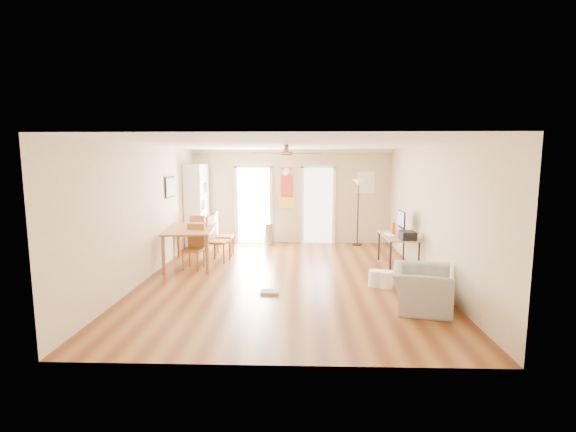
{
  "coord_description": "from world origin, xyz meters",
  "views": [
    {
      "loc": [
        0.26,
        -7.83,
        2.3
      ],
      "look_at": [
        0.0,
        0.6,
        1.15
      ],
      "focal_mm": 25.42,
      "sensor_mm": 36.0,
      "label": 1
    }
  ],
  "objects_px": {
    "trash_can": "(269,234)",
    "dining_table": "(192,246)",
    "wastebasket_a": "(375,278)",
    "dining_chair_near": "(193,247)",
    "torchiere_lamp": "(358,212)",
    "dining_chair_right_b": "(219,239)",
    "dining_chair_right_a": "(224,234)",
    "computer_desk": "(398,251)",
    "armchair": "(421,289)",
    "dining_chair_far": "(200,233)",
    "printer": "(408,235)",
    "bookshelf": "(197,206)",
    "wastebasket_b": "(386,279)"
  },
  "relations": [
    {
      "from": "dining_table",
      "to": "dining_chair_right_b",
      "type": "relative_size",
      "value": 1.58
    },
    {
      "from": "wastebasket_b",
      "to": "armchair",
      "type": "distance_m",
      "value": 1.13
    },
    {
      "from": "dining_chair_right_b",
      "to": "dining_chair_near",
      "type": "relative_size",
      "value": 1.1
    },
    {
      "from": "dining_chair_right_a",
      "to": "computer_desk",
      "type": "distance_m",
      "value": 4.09
    },
    {
      "from": "dining_chair_right_a",
      "to": "trash_can",
      "type": "distance_m",
      "value": 1.65
    },
    {
      "from": "dining_chair_right_b",
      "to": "printer",
      "type": "distance_m",
      "value": 4.14
    },
    {
      "from": "trash_can",
      "to": "bookshelf",
      "type": "bearing_deg",
      "value": -172.14
    },
    {
      "from": "trash_can",
      "to": "armchair",
      "type": "relative_size",
      "value": 0.6
    },
    {
      "from": "computer_desk",
      "to": "armchair",
      "type": "distance_m",
      "value": 2.55
    },
    {
      "from": "dining_chair_far",
      "to": "wastebasket_b",
      "type": "xyz_separation_m",
      "value": [
        4.14,
        -2.93,
        -0.31
      ]
    },
    {
      "from": "dining_chair_near",
      "to": "dining_table",
      "type": "bearing_deg",
      "value": 119.61
    },
    {
      "from": "bookshelf",
      "to": "dining_chair_near",
      "type": "bearing_deg",
      "value": -65.11
    },
    {
      "from": "dining_chair_far",
      "to": "printer",
      "type": "xyz_separation_m",
      "value": [
        4.77,
        -1.94,
        0.32
      ]
    },
    {
      "from": "dining_chair_near",
      "to": "armchair",
      "type": "xyz_separation_m",
      "value": [
        4.16,
        -2.2,
        -0.15
      ]
    },
    {
      "from": "dining_table",
      "to": "torchiere_lamp",
      "type": "bearing_deg",
      "value": 29.7
    },
    {
      "from": "dining_chair_right_b",
      "to": "dining_chair_near",
      "type": "height_order",
      "value": "dining_chair_right_b"
    },
    {
      "from": "bookshelf",
      "to": "wastebasket_a",
      "type": "distance_m",
      "value": 5.46
    },
    {
      "from": "dining_chair_near",
      "to": "trash_can",
      "type": "relative_size",
      "value": 1.6
    },
    {
      "from": "computer_desk",
      "to": "trash_can",
      "type": "bearing_deg",
      "value": 142.75
    },
    {
      "from": "dining_chair_right_a",
      "to": "dining_chair_near",
      "type": "bearing_deg",
      "value": 161.3
    },
    {
      "from": "trash_can",
      "to": "dining_table",
      "type": "bearing_deg",
      "value": -124.74
    },
    {
      "from": "trash_can",
      "to": "wastebasket_a",
      "type": "xyz_separation_m",
      "value": [
        2.25,
        -3.68,
        -0.15
      ]
    },
    {
      "from": "torchiere_lamp",
      "to": "computer_desk",
      "type": "distance_m",
      "value": 2.43
    },
    {
      "from": "bookshelf",
      "to": "dining_table",
      "type": "relative_size",
      "value": 1.33
    },
    {
      "from": "dining_table",
      "to": "dining_chair_near",
      "type": "height_order",
      "value": "dining_chair_near"
    },
    {
      "from": "trash_can",
      "to": "wastebasket_a",
      "type": "distance_m",
      "value": 4.31
    },
    {
      "from": "trash_can",
      "to": "computer_desk",
      "type": "bearing_deg",
      "value": -37.25
    },
    {
      "from": "dining_chair_far",
      "to": "trash_can",
      "type": "xyz_separation_m",
      "value": [
        1.72,
        0.81,
        -0.16
      ]
    },
    {
      "from": "dining_chair_near",
      "to": "torchiere_lamp",
      "type": "relative_size",
      "value": 0.53
    },
    {
      "from": "dining_chair_near",
      "to": "torchiere_lamp",
      "type": "height_order",
      "value": "torchiere_lamp"
    },
    {
      "from": "dining_chair_right_b",
      "to": "dining_chair_near",
      "type": "distance_m",
      "value": 0.8
    },
    {
      "from": "bookshelf",
      "to": "computer_desk",
      "type": "distance_m",
      "value": 5.33
    },
    {
      "from": "armchair",
      "to": "dining_chair_far",
      "type": "bearing_deg",
      "value": 63.52
    },
    {
      "from": "dining_table",
      "to": "armchair",
      "type": "xyz_separation_m",
      "value": [
        4.3,
        -2.58,
        -0.09
      ]
    },
    {
      "from": "dining_chair_near",
      "to": "computer_desk",
      "type": "distance_m",
      "value": 4.4
    },
    {
      "from": "wastebasket_a",
      "to": "trash_can",
      "type": "bearing_deg",
      "value": 121.48
    },
    {
      "from": "wastebasket_b",
      "to": "dining_chair_right_a",
      "type": "bearing_deg",
      "value": 144.48
    },
    {
      "from": "dining_chair_right_b",
      "to": "wastebasket_a",
      "type": "relative_size",
      "value": 3.53
    },
    {
      "from": "dining_chair_right_a",
      "to": "dining_chair_right_b",
      "type": "bearing_deg",
      "value": 178.82
    },
    {
      "from": "computer_desk",
      "to": "bookshelf",
      "type": "bearing_deg",
      "value": 157.72
    },
    {
      "from": "bookshelf",
      "to": "armchair",
      "type": "distance_m",
      "value": 6.56
    },
    {
      "from": "bookshelf",
      "to": "wastebasket_a",
      "type": "bearing_deg",
      "value": -26.48
    },
    {
      "from": "dining_chair_far",
      "to": "bookshelf",
      "type": "bearing_deg",
      "value": -69.52
    },
    {
      "from": "trash_can",
      "to": "dining_chair_near",
      "type": "bearing_deg",
      "value": -118.38
    },
    {
      "from": "dining_chair_right_a",
      "to": "dining_chair_right_b",
      "type": "xyz_separation_m",
      "value": [
        0.0,
        -0.62,
        -0.01
      ]
    },
    {
      "from": "computer_desk",
      "to": "wastebasket_a",
      "type": "relative_size",
      "value": 4.39
    },
    {
      "from": "dining_table",
      "to": "dining_chair_right_b",
      "type": "distance_m",
      "value": 0.64
    },
    {
      "from": "dining_table",
      "to": "dining_chair_right_a",
      "type": "distance_m",
      "value": 1.09
    },
    {
      "from": "dining_chair_far",
      "to": "computer_desk",
      "type": "xyz_separation_m",
      "value": [
        4.7,
        -1.46,
        -0.11
      ]
    },
    {
      "from": "dining_chair_right_b",
      "to": "armchair",
      "type": "bearing_deg",
      "value": -117.12
    }
  ]
}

